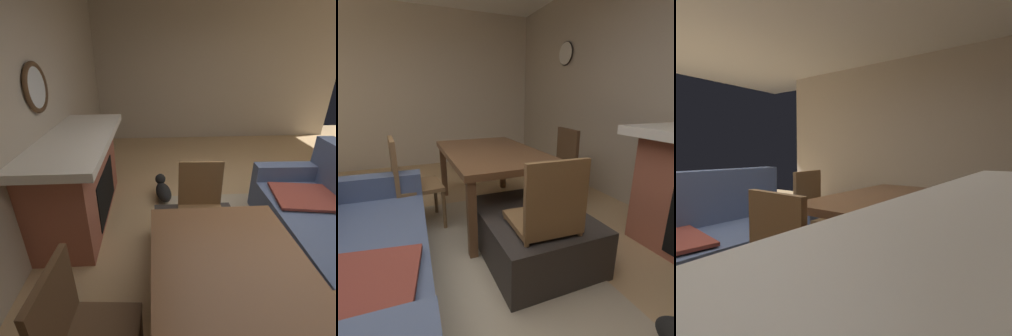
% 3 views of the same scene
% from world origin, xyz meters
% --- Properties ---
extents(floor, '(9.05, 9.05, 0.00)m').
position_xyz_m(floor, '(0.00, 0.00, 0.00)').
color(floor, tan).
extents(wall_right_window_side, '(0.12, 5.63, 2.83)m').
position_xyz_m(wall_right_window_side, '(3.77, 0.00, 1.42)').
color(wall_right_window_side, beige).
rests_on(wall_right_window_side, ground).
extents(area_rug, '(2.60, 2.00, 0.01)m').
position_xyz_m(area_rug, '(0.28, -0.31, 0.01)').
color(area_rug, tan).
rests_on(area_rug, ground).
extents(couch, '(1.93, 0.99, 0.96)m').
position_xyz_m(couch, '(0.18, 0.41, 0.33)').
color(couch, '#4C5B7F').
rests_on(couch, ground).
extents(ottoman_coffee_table, '(1.05, 0.82, 0.39)m').
position_xyz_m(ottoman_coffee_table, '(0.28, -0.96, 0.19)').
color(ottoman_coffee_table, '#2D2826').
rests_on(ottoman_coffee_table, ground).
extents(tv_remote, '(0.09, 0.17, 0.02)m').
position_xyz_m(tv_remote, '(0.32, -1.03, 0.40)').
color(tv_remote, black).
rests_on(tv_remote, ottoman_coffee_table).
extents(dining_table, '(1.61, 0.97, 0.74)m').
position_xyz_m(dining_table, '(1.16, -0.91, 0.66)').
color(dining_table, brown).
rests_on(dining_table, ground).
extents(dining_chair_south, '(0.47, 0.47, 0.93)m').
position_xyz_m(dining_chair_south, '(1.16, -1.79, 0.52)').
color(dining_chair_south, '#513823').
rests_on(dining_chair_south, ground).
extents(dining_chair_west, '(0.46, 0.46, 0.93)m').
position_xyz_m(dining_chair_west, '(-0.03, -0.91, 0.52)').
color(dining_chair_west, brown).
rests_on(dining_chair_west, ground).
extents(dining_chair_north, '(0.48, 0.48, 0.93)m').
position_xyz_m(dining_chair_north, '(1.16, -0.04, 0.52)').
color(dining_chair_north, brown).
rests_on(dining_chair_north, ground).
extents(potted_plant, '(0.39, 0.39, 0.51)m').
position_xyz_m(potted_plant, '(2.25, 1.06, 0.28)').
color(potted_plant, '#474C51').
rests_on(potted_plant, ground).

